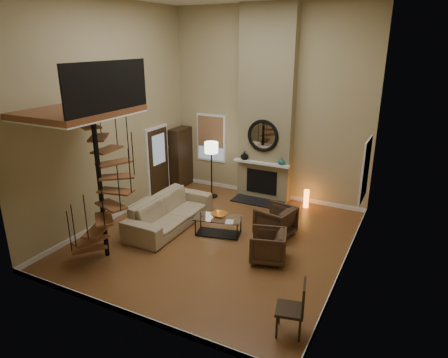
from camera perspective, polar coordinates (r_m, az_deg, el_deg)
The scene contains 32 objects.
ground at distance 9.80m, azimuth -1.07°, elevation -8.48°, with size 6.00×6.50×0.01m, color brown.
back_wall at distance 11.78m, azimuth 6.42°, elevation 10.31°, with size 6.00×0.02×5.50m, color tan.
front_wall at distance 6.28m, azimuth -15.33°, elevation 1.90°, with size 6.00×0.02×5.50m, color tan.
left_wall at distance 10.59m, azimuth -15.82°, elevation 8.72°, with size 0.02×6.50×5.50m, color tan.
right_wall at distance 7.93m, azimuth 18.38°, elevation 5.14°, with size 0.02×6.50×5.50m, color tan.
baseboard_back at distance 12.47m, azimuth 5.94°, elevation -2.00°, with size 6.00×0.02×0.12m, color white.
baseboard_front at distance 7.51m, azimuth -13.40°, elevation -18.08°, with size 6.00×0.02×0.12m, color white.
baseboard_left at distance 11.35m, azimuth -14.56°, elevation -4.73°, with size 0.02×6.50×0.12m, color white.
baseboard_right at distance 8.93m, azimuth 16.49°, elevation -11.81°, with size 0.02×6.50×0.12m, color white.
chimney_breast at distance 11.61m, azimuth 6.07°, elevation 10.19°, with size 1.60×0.38×5.50m, color #877C58.
hearth at distance 11.90m, azimuth 4.76°, elevation -3.22°, with size 1.50×0.60×0.04m, color black.
firebox at distance 11.97m, azimuth 5.36°, elevation -0.40°, with size 0.95×0.02×0.72m, color black.
mantel at distance 11.71m, azimuth 5.30°, elevation 2.25°, with size 1.70×0.18×0.06m, color white.
mirror_frame at distance 11.56m, azimuth 5.54°, elevation 6.12°, with size 0.94×0.94×0.10m, color black.
mirror_disc at distance 11.57m, azimuth 5.56°, elevation 6.13°, with size 0.80×0.80×0.01m, color white.
vase_left at distance 11.90m, azimuth 2.94°, elevation 3.37°, with size 0.24×0.24×0.25m, color black.
vase_right at distance 11.51m, azimuth 8.17°, elevation 2.54°, with size 0.20×0.20×0.21m, color #1A5B52.
window_back at distance 12.76m, azimuth -1.85°, elevation 5.93°, with size 1.02×0.06×1.52m.
window_right at distance 10.14m, azimuth 19.45°, elevation 1.35°, with size 0.06×1.02×1.52m.
entry_door at distance 12.30m, azimuth -9.35°, elevation 2.42°, with size 0.10×1.05×2.16m.
loft at distance 8.59m, azimuth -19.45°, elevation 9.35°, with size 1.70×2.20×1.09m.
spiral_stair at distance 8.75m, azimuth -17.17°, elevation -0.09°, with size 1.47×1.47×4.06m.
hutch at distance 13.05m, azimuth -6.19°, elevation 3.09°, with size 0.40×0.86×1.91m, color black.
sofa at distance 10.36m, azimuth -7.74°, elevation -4.62°, with size 2.66×1.04×0.78m, color tan.
armchair_near at distance 9.88m, azimuth 7.69°, elevation -6.09°, with size 0.81×0.83×0.76m, color #422D1E.
armchair_far at distance 8.77m, azimuth 6.74°, elevation -9.47°, with size 0.74×0.76×0.69m, color #422D1E.
coffee_table at distance 9.87m, azimuth -0.82°, elevation -6.37°, with size 1.26×0.83×0.44m.
bowl at distance 9.82m, azimuth -0.69°, elevation -5.13°, with size 0.39×0.39×0.10m, color orange.
book at distance 9.53m, azimuth 0.63°, elevation -6.16°, with size 0.19×0.26×0.03m, color gray.
floor_lamp at distance 11.85m, azimuth -1.81°, elevation 3.86°, with size 0.40×0.40×1.71m.
accent_lamp at distance 11.69m, azimuth 11.61°, elevation -2.78°, with size 0.15×0.15×0.53m, color orange.
side_chair at distance 6.80m, azimuth 10.14°, elevation -17.34°, with size 0.53×0.53×0.96m.
Camera 1 is at (4.11, -7.65, 4.54)m, focal length 32.15 mm.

